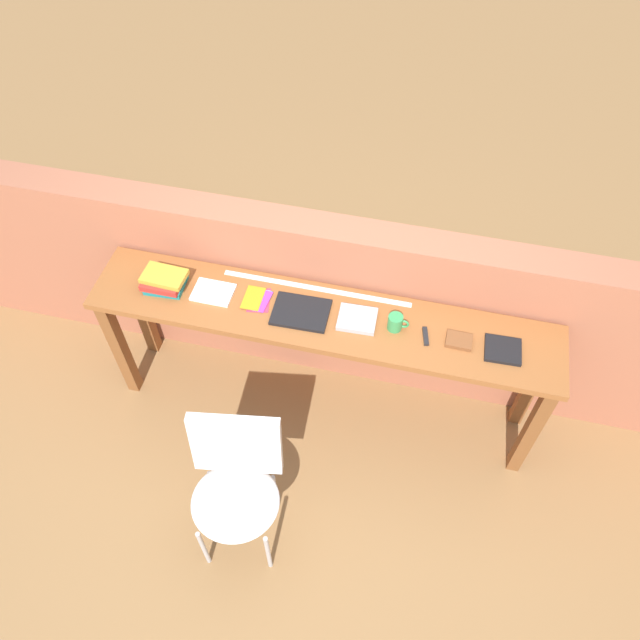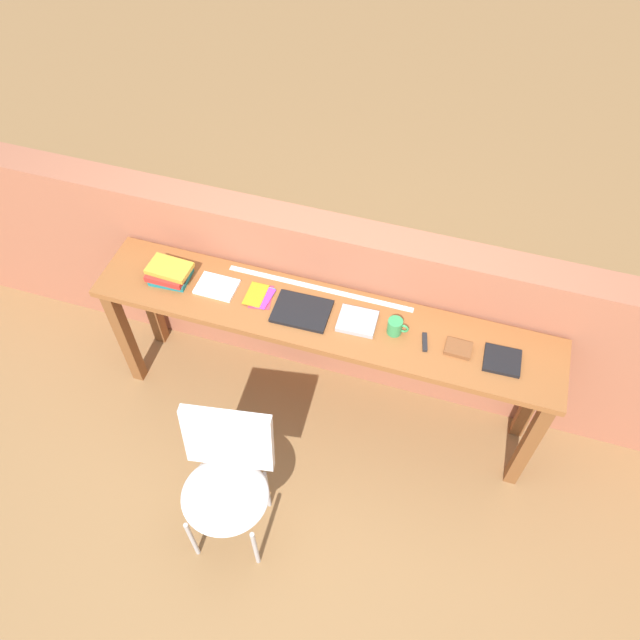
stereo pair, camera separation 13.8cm
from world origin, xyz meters
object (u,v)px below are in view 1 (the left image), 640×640
book_stack_leftmost (164,281)px  book_open_centre (301,312)px  mug (396,322)px  book_repair_rightmost (503,350)px  chair_white_moulded (236,482)px  leather_journal_brown (459,341)px  magazine_cycling (213,292)px  pamphlet_pile_colourful (257,299)px  multitool_folded (426,336)px

book_stack_leftmost → book_open_centre: 0.76m
book_stack_leftmost → mug: book_stack_leftmost is taller
book_open_centre → book_repair_rightmost: size_ratio=1.64×
chair_white_moulded → book_repair_rightmost: bearing=35.3°
mug → book_repair_rightmost: bearing=-2.2°
chair_white_moulded → leather_journal_brown: bearing=41.3°
mug → magazine_cycling: bearing=179.5°
book_stack_leftmost → book_open_centre: size_ratio=0.80×
pamphlet_pile_colourful → book_open_centre: book_open_centre is taller
chair_white_moulded → pamphlet_pile_colourful: same height
multitool_folded → leather_journal_brown: size_ratio=0.85×
pamphlet_pile_colourful → book_open_centre: size_ratio=0.63×
pamphlet_pile_colourful → leather_journal_brown: 1.07m
book_open_centre → mug: size_ratio=2.67×
mug → multitool_folded: bearing=-8.3°
mug → leather_journal_brown: (0.33, -0.02, -0.03)m
book_repair_rightmost → multitool_folded: bearing=178.2°
book_stack_leftmost → pamphlet_pile_colourful: (0.51, 0.02, -0.04)m
mug → chair_white_moulded: bearing=-126.2°
pamphlet_pile_colourful → leather_journal_brown: bearing=-1.7°
book_stack_leftmost → multitool_folded: (1.41, -0.02, -0.04)m
chair_white_moulded → book_repair_rightmost: size_ratio=4.97×
book_repair_rightmost → leather_journal_brown: bearing=176.3°
multitool_folded → book_repair_rightmost: (0.39, 0.00, 0.00)m
chair_white_moulded → mug: size_ratio=8.10×
book_stack_leftmost → multitool_folded: bearing=-0.8°
chair_white_moulded → mug: (0.62, 0.85, 0.40)m
book_stack_leftmost → book_repair_rightmost: bearing=-0.6°
chair_white_moulded → book_open_centre: book_open_centre is taller
leather_journal_brown → book_repair_rightmost: size_ratio=0.72×
chair_white_moulded → magazine_cycling: size_ratio=4.14×
chair_white_moulded → multitool_folded: bearing=46.6°
book_repair_rightmost → chair_white_moulded: bearing=-146.8°
magazine_cycling → mug: (0.98, -0.01, 0.04)m
leather_journal_brown → book_stack_leftmost: bearing=-179.4°
multitool_folded → book_open_centre: bearing=179.5°
pamphlet_pile_colourful → book_open_centre: (0.25, -0.03, 0.00)m
magazine_cycling → multitool_folded: bearing=-1.0°
chair_white_moulded → book_open_centre: 0.91m
book_repair_rightmost → magazine_cycling: bearing=176.8°
book_repair_rightmost → pamphlet_pile_colourful: bearing=176.2°
book_stack_leftmost → mug: bearing=0.2°
chair_white_moulded → book_repair_rightmost: (1.16, 0.82, 0.36)m
book_open_centre → book_stack_leftmost: bearing=177.5°
book_open_centre → leather_journal_brown: (0.82, 0.00, 0.00)m
magazine_cycling → book_repair_rightmost: size_ratio=1.20×
book_open_centre → book_repair_rightmost: same height
chair_white_moulded → multitool_folded: 1.19m
book_stack_leftmost → magazine_cycling: book_stack_leftmost is taller
pamphlet_pile_colourful → multitool_folded: 0.90m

